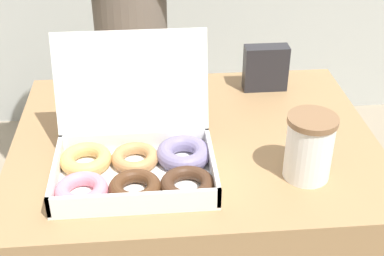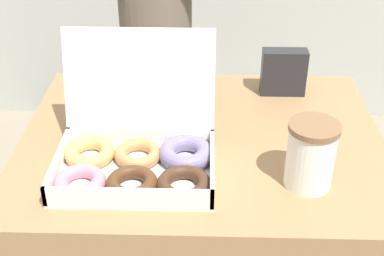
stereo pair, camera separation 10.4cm
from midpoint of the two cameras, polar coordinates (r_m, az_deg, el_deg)
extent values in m
cube|color=#99754C|center=(1.45, -1.88, -12.86)|extent=(0.83, 0.65, 0.71)
cube|color=white|center=(1.10, -8.77, -5.46)|extent=(0.32, 0.22, 0.01)
cube|color=white|center=(1.11, -17.00, -4.73)|extent=(0.01, 0.22, 0.04)
cube|color=white|center=(1.09, -0.56, -4.07)|extent=(0.01, 0.22, 0.04)
cube|color=white|center=(1.01, -9.14, -7.97)|extent=(0.32, 0.01, 0.04)
cube|color=white|center=(1.18, -8.65, -1.43)|extent=(0.32, 0.01, 0.04)
cube|color=white|center=(1.14, -9.08, 4.79)|extent=(0.32, 0.06, 0.21)
torus|color=pink|center=(1.07, -14.48, -6.53)|extent=(0.14, 0.14, 0.03)
torus|color=tan|center=(1.15, -13.85, -3.38)|extent=(0.14, 0.14, 0.03)
torus|color=#4C2D19|center=(1.05, -8.96, -6.37)|extent=(0.14, 0.14, 0.03)
torus|color=#B27F4C|center=(1.13, -8.73, -3.26)|extent=(0.14, 0.14, 0.03)
torus|color=#422819|center=(1.05, -3.36, -6.14)|extent=(0.12, 0.12, 0.03)
torus|color=slate|center=(1.13, -3.56, -2.84)|extent=(0.16, 0.16, 0.04)
cylinder|color=white|center=(1.08, 9.68, -2.38)|extent=(0.09, 0.09, 0.13)
cylinder|color=brown|center=(1.05, 10.02, 0.78)|extent=(0.10, 0.10, 0.01)
cube|color=#232328|center=(1.41, 5.76, 6.34)|extent=(0.11, 0.05, 0.12)
cylinder|color=#665B51|center=(1.76, -7.58, 0.49)|extent=(0.22, 0.22, 0.93)
camera|label=1|loc=(0.05, -92.86, -1.78)|focal=50.00mm
camera|label=2|loc=(0.05, 87.14, 1.78)|focal=50.00mm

